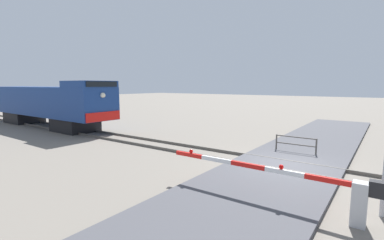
{
  "coord_description": "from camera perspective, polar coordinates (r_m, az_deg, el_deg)",
  "views": [
    {
      "loc": [
        -11.92,
        -3.5,
        3.61
      ],
      "look_at": [
        -0.91,
        4.41,
        1.87
      ],
      "focal_mm": 25.69,
      "sensor_mm": 36.0,
      "label": 1
    }
  ],
  "objects": [
    {
      "name": "ground_plane",
      "position": [
        12.94,
        18.78,
        -9.28
      ],
      "size": [
        160.0,
        160.0,
        0.0
      ],
      "primitive_type": "plane",
      "color": "slate"
    },
    {
      "name": "rail_track_left",
      "position": [
        12.26,
        17.8,
        -9.8
      ],
      "size": [
        0.08,
        80.0,
        0.15
      ],
      "primitive_type": "cube",
      "color": "#59544C",
      "rests_on": "ground_plane"
    },
    {
      "name": "rail_track_right",
      "position": [
        13.58,
        19.68,
        -8.2
      ],
      "size": [
        0.08,
        80.0,
        0.15
      ],
      "primitive_type": "cube",
      "color": "#59544C",
      "rests_on": "ground_plane"
    },
    {
      "name": "road_surface",
      "position": [
        12.92,
        18.79,
        -8.98
      ],
      "size": [
        36.0,
        4.53,
        0.14
      ],
      "primitive_type": "cube",
      "color": "#47474C",
      "rests_on": "ground_plane"
    },
    {
      "name": "locomotive",
      "position": [
        26.77,
        -27.84,
        3.17
      ],
      "size": [
        2.94,
        15.99,
        3.89
      ],
      "color": "black",
      "rests_on": "ground_plane"
    },
    {
      "name": "crossing_gate",
      "position": [
        8.5,
        25.18,
        -12.67
      ],
      "size": [
        0.36,
        6.49,
        1.28
      ],
      "color": "silver",
      "rests_on": "ground_plane"
    },
    {
      "name": "guard_railing",
      "position": [
        15.32,
        20.7,
        -4.46
      ],
      "size": [
        0.08,
        2.09,
        0.95
      ],
      "color": "#4C4742",
      "rests_on": "ground_plane"
    }
  ]
}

